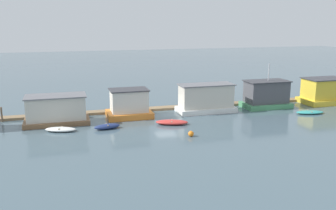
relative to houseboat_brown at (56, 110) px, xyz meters
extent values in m
plane|color=#475B66|center=(12.76, 0.55, -1.52)|extent=(200.00, 200.00, 0.00)
cube|color=#846B4C|center=(12.76, 3.22, -1.37)|extent=(59.60, 1.42, 0.30)
cube|color=brown|center=(0.00, 0.00, -1.28)|extent=(7.04, 3.82, 0.49)
cube|color=beige|center=(0.00, 0.00, 0.25)|extent=(6.26, 3.04, 2.58)
cube|color=slate|center=(0.00, 0.00, 1.60)|extent=(6.56, 3.34, 0.12)
cube|color=orange|center=(8.26, 0.56, -1.17)|extent=(5.24, 3.86, 0.70)
cube|color=silver|center=(8.26, 0.56, 0.45)|extent=(4.18, 2.80, 2.54)
cube|color=#38383D|center=(8.26, 0.56, 1.78)|extent=(4.48, 3.10, 0.12)
cube|color=white|center=(17.97, 0.50, -1.21)|extent=(7.24, 3.30, 0.63)
cube|color=beige|center=(17.97, 0.50, 0.50)|extent=(6.50, 2.56, 2.79)
cube|color=slate|center=(17.97, 0.50, 1.95)|extent=(6.80, 2.86, 0.12)
cube|color=#4C9360|center=(26.53, 0.72, -1.20)|extent=(6.14, 3.61, 0.63)
cube|color=#4C4C51|center=(26.53, 0.72, 0.52)|extent=(5.34, 2.80, 2.80)
cube|color=#38383D|center=(26.53, 0.72, 1.98)|extent=(5.64, 3.10, 0.12)
cylinder|color=#B2B2B7|center=(26.71, 0.72, 3.15)|extent=(0.12, 0.12, 2.24)
cube|color=gold|center=(35.54, 0.80, -1.17)|extent=(6.14, 4.20, 0.70)
cube|color=gold|center=(35.54, 0.80, 0.51)|extent=(5.29, 3.35, 2.67)
cube|color=#38383D|center=(35.54, 0.80, 1.91)|extent=(5.59, 3.65, 0.12)
ellipsoid|color=white|center=(0.37, -3.37, -1.30)|extent=(3.43, 2.20, 0.44)
cube|color=#997F60|center=(0.37, -3.37, -1.14)|extent=(0.48, 1.10, 0.08)
ellipsoid|color=navy|center=(5.11, -3.78, -1.24)|extent=(2.94, 1.49, 0.55)
cube|color=#997F60|center=(5.11, -3.78, -1.05)|extent=(0.30, 0.89, 0.08)
ellipsoid|color=red|center=(12.21, -3.95, -1.26)|extent=(3.84, 2.46, 0.51)
cube|color=#997F60|center=(12.21, -3.95, -1.09)|extent=(0.52, 1.19, 0.08)
ellipsoid|color=teal|center=(29.97, -3.89, -1.34)|extent=(3.64, 2.03, 0.36)
cube|color=#997F60|center=(29.97, -3.89, -1.22)|extent=(0.36, 1.26, 0.08)
cylinder|color=brown|center=(-5.99, 2.26, -0.66)|extent=(0.21, 0.21, 1.72)
sphere|color=orange|center=(12.81, -8.66, -1.24)|extent=(0.57, 0.57, 0.57)
camera|label=1|loc=(0.97, -42.16, 9.78)|focal=40.00mm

